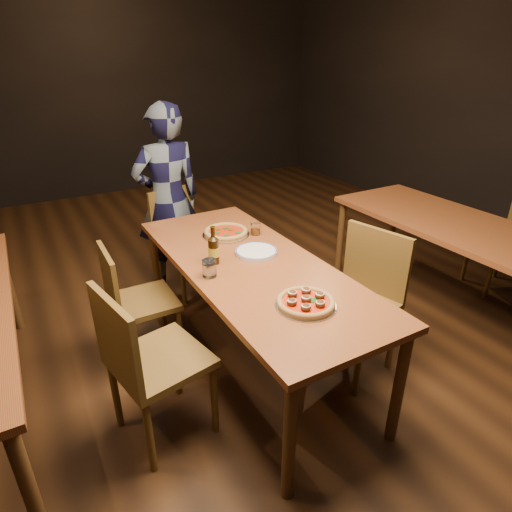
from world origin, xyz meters
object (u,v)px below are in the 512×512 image
chair_main_e (354,304)px  chair_end (187,241)px  pizza_margherita (226,232)px  table_right (459,232)px  chair_main_sw (143,300)px  beer_bottle (214,251)px  amber_glass (255,229)px  water_glass (209,268)px  chair_main_nw (160,359)px  table_main (252,274)px  pizza_meatball (306,302)px  chair_nbr_right (500,245)px  plate_stack (256,252)px  diner (168,200)px

chair_main_e → chair_end: bearing=-174.9°
chair_main_e → pizza_margherita: chair_main_e is taller
table_right → chair_main_sw: chair_main_sw is taller
chair_end → beer_bottle: (-0.21, -1.04, 0.37)m
amber_glass → water_glass: bearing=-142.5°
table_right → chair_main_nw: chair_main_nw is taller
table_main → pizza_meatball: bearing=-89.9°
table_right → beer_bottle: size_ratio=8.48×
table_main → chair_nbr_right: chair_nbr_right is taller
table_main → amber_glass: size_ratio=23.15×
pizza_meatball → water_glass: size_ratio=3.11×
pizza_margherita → plate_stack: size_ratio=1.23×
pizza_margherita → chair_main_nw: bearing=-135.4°
water_glass → amber_glass: (0.54, 0.41, -0.01)m
chair_nbr_right → pizza_margherita: size_ratio=2.52×
chair_main_e → water_glass: bearing=-126.2°
plate_stack → pizza_margherita: bearing=94.6°
diner → chair_end: bearing=112.8°
chair_main_e → diner: diner is taller
pizza_margherita → plate_stack: pizza_margherita is taller
beer_bottle → chair_main_sw: bearing=141.2°
chair_nbr_right → diner: 2.89m
chair_main_sw → plate_stack: 0.82m
chair_main_e → beer_bottle: 0.94m
chair_nbr_right → water_glass: water_glass is taller
pizza_margherita → diner: (-0.13, 0.85, 0.02)m
chair_main_e → plate_stack: (-0.44, 0.46, 0.27)m
table_right → chair_main_e: chair_main_e is taller
plate_stack → diner: (-0.16, 1.23, 0.03)m
chair_main_nw → plate_stack: (0.79, 0.37, 0.28)m
beer_bottle → water_glass: 0.17m
chair_main_e → beer_bottle: (-0.73, 0.47, 0.35)m
chair_nbr_right → amber_glass: size_ratio=9.62×
water_glass → pizza_meatball: bearing=-61.3°
table_right → pizza_margherita: (-1.64, 0.68, 0.09)m
pizza_meatball → water_glass: water_glass is taller
chair_main_nw → amber_glass: chair_main_nw is taller
chair_main_e → pizza_meatball: bearing=-83.4°
chair_nbr_right → chair_main_e: bearing=-63.1°
chair_main_nw → pizza_margherita: 1.10m
table_main → amber_glass: amber_glass is taller
plate_stack → beer_bottle: beer_bottle is taller
chair_end → chair_main_nw: bearing=-129.3°
chair_main_sw → diner: bearing=-29.3°
table_right → chair_main_e: (-1.17, -0.16, -0.19)m
chair_nbr_right → diner: bearing=-100.6°
table_right → beer_bottle: 1.93m
pizza_meatball → chair_main_nw: bearing=157.1°
beer_bottle → water_glass: beer_bottle is taller
table_main → pizza_margherita: pizza_margherita is taller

